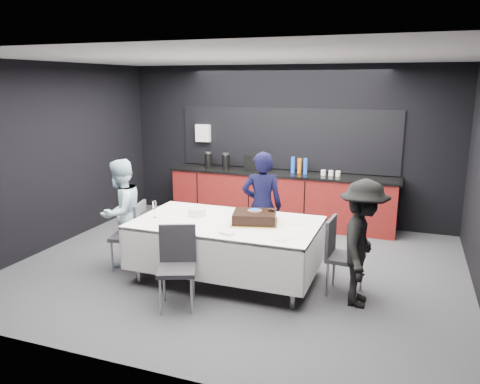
% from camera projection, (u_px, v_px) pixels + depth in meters
% --- Properties ---
extents(ground, '(6.00, 6.00, 0.00)m').
position_uv_depth(ground, '(238.00, 267.00, 6.47)').
color(ground, '#404045').
rests_on(ground, ground).
extents(room_shell, '(6.04, 5.04, 2.82)m').
position_uv_depth(room_shell, '(237.00, 133.00, 6.04)').
color(room_shell, white).
rests_on(room_shell, ground).
extents(kitchenette, '(4.10, 0.64, 2.05)m').
position_uv_depth(kitchenette, '(280.00, 194.00, 8.38)').
color(kitchenette, '#590F0E').
rests_on(kitchenette, ground).
extents(party_table, '(2.32, 1.32, 0.78)m').
position_uv_depth(party_table, '(226.00, 232.00, 5.96)').
color(party_table, '#99999E').
rests_on(party_table, ground).
extents(cake_assembly, '(0.67, 0.59, 0.18)m').
position_uv_depth(cake_assembly, '(255.00, 217.00, 5.85)').
color(cake_assembly, gold).
rests_on(cake_assembly, party_table).
extents(plate_stack, '(0.23, 0.23, 0.10)m').
position_uv_depth(plate_stack, '(197.00, 212.00, 6.18)').
color(plate_stack, white).
rests_on(plate_stack, party_table).
extents(loose_plate_near, '(0.22, 0.22, 0.01)m').
position_uv_depth(loose_plate_near, '(182.00, 226.00, 5.72)').
color(loose_plate_near, white).
rests_on(loose_plate_near, party_table).
extents(loose_plate_right_a, '(0.19, 0.19, 0.01)m').
position_uv_depth(loose_plate_right_a, '(296.00, 223.00, 5.83)').
color(loose_plate_right_a, white).
rests_on(loose_plate_right_a, party_table).
extents(loose_plate_right_b, '(0.22, 0.22, 0.01)m').
position_uv_depth(loose_plate_right_b, '(280.00, 238.00, 5.28)').
color(loose_plate_right_b, white).
rests_on(loose_plate_right_b, party_table).
extents(loose_plate_far, '(0.22, 0.22, 0.01)m').
position_uv_depth(loose_plate_far, '(239.00, 215.00, 6.20)').
color(loose_plate_far, white).
rests_on(loose_plate_far, party_table).
extents(fork_pile, '(0.19, 0.15, 0.03)m').
position_uv_depth(fork_pile, '(227.00, 233.00, 5.42)').
color(fork_pile, white).
rests_on(fork_pile, party_table).
extents(champagne_flute, '(0.06, 0.06, 0.22)m').
position_uv_depth(champagne_flute, '(154.00, 206.00, 6.05)').
color(champagne_flute, white).
rests_on(champagne_flute, party_table).
extents(chair_left, '(0.51, 0.51, 0.92)m').
position_uv_depth(chair_left, '(133.00, 231.00, 6.34)').
color(chair_left, '#29282D').
rests_on(chair_left, ground).
extents(chair_right, '(0.45, 0.45, 0.92)m').
position_uv_depth(chair_right, '(339.00, 250.00, 5.60)').
color(chair_right, '#29282D').
rests_on(chair_right, ground).
extents(chair_near, '(0.55, 0.55, 0.92)m').
position_uv_depth(chair_near, '(177.00, 260.00, 5.29)').
color(chair_near, '#29282D').
rests_on(chair_near, ground).
extents(person_center, '(0.66, 0.52, 1.57)m').
position_uv_depth(person_center, '(262.00, 206.00, 6.60)').
color(person_center, black).
rests_on(person_center, ground).
extents(person_left, '(0.64, 0.78, 1.48)m').
position_uv_depth(person_left, '(121.00, 212.00, 6.47)').
color(person_left, silver).
rests_on(person_left, ground).
extents(person_right, '(0.54, 0.95, 1.46)m').
position_uv_depth(person_right, '(362.00, 243.00, 5.26)').
color(person_right, black).
rests_on(person_right, ground).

